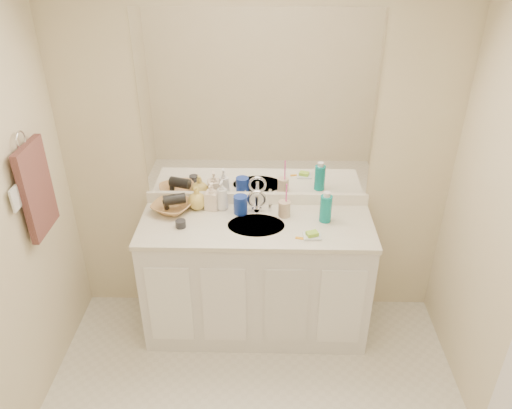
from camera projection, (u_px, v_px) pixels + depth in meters
The scene contains 23 objects.
wall_back at pixel (257, 160), 3.30m from camera, with size 2.60×0.02×2.40m, color beige.
vanity_cabinet at pixel (256, 279), 3.45m from camera, with size 1.50×0.55×0.85m, color silver.
countertop at pixel (256, 225), 3.23m from camera, with size 1.52×0.57×0.03m, color silver.
backsplash at pixel (257, 198), 3.43m from camera, with size 1.52×0.03×0.08m, color white.
sink_basin at pixel (256, 227), 3.21m from camera, with size 0.37×0.37×0.02m, color beige.
faucet at pixel (257, 204), 3.33m from camera, with size 0.02×0.02×0.11m, color silver.
mirror at pixel (257, 108), 3.11m from camera, with size 1.48×0.01×1.20m, color white.
blue_mug at pixel (241, 205), 3.31m from camera, with size 0.09×0.09×0.13m, color navy.
tan_cup at pixel (284, 209), 3.28m from camera, with size 0.08×0.08×0.11m, color #CAAD8E.
toothbrush at pixel (286, 196), 3.23m from camera, with size 0.01×0.01×0.19m, color #FF43B0.
mouthwash_bottle at pixel (326, 209), 3.21m from camera, with size 0.08×0.08×0.18m, color #0B8886.
soap_dish at pixel (312, 236), 3.08m from camera, with size 0.11×0.09×0.01m, color silver.
green_soap at pixel (312, 234), 3.07m from camera, with size 0.07×0.05×0.02m, color #94D133.
orange_comb at pixel (304, 239), 3.07m from camera, with size 0.10×0.02×0.00m, color orange.
dark_jar at pixel (181, 224), 3.17m from camera, with size 0.07×0.07×0.05m, color #242429.
soap_bottle_white at pixel (222, 195), 3.33m from camera, with size 0.08×0.08×0.21m, color white.
soap_bottle_cream at pixel (212, 196), 3.34m from camera, with size 0.09×0.09×0.19m, color #F6E2C9.
soap_bottle_yellow at pixel (197, 198), 3.35m from camera, with size 0.13×0.13×0.16m, color #DABD54.
wicker_basket at pixel (172, 207), 3.34m from camera, with size 0.25×0.25×0.06m, color #AE7C46.
hair_dryer at pixel (174, 199), 3.31m from camera, with size 0.07×0.07×0.15m, color black.
towel_ring at pixel (21, 140), 2.70m from camera, with size 0.11×0.11×0.01m, color silver.
hand_towel at pixel (37, 189), 2.85m from camera, with size 0.04×0.32×0.55m, color #452725.
switch_plate at pixel (15, 199), 2.65m from camera, with size 0.01×0.09×0.13m, color white.
Camera 1 is at (0.06, -1.70, 2.60)m, focal length 35.00 mm.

